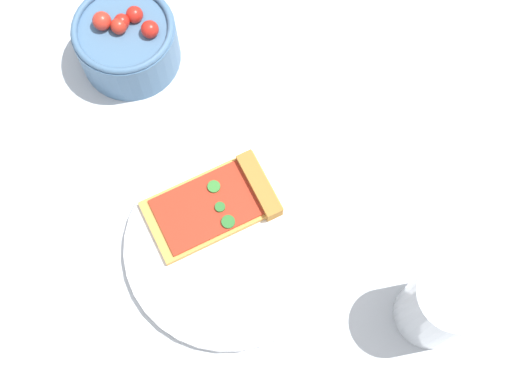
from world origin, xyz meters
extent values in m
plane|color=silver|center=(0.00, 0.00, 0.00)|extent=(2.40, 2.40, 0.00)
cylinder|color=white|center=(0.04, 0.00, 0.01)|extent=(0.24, 0.24, 0.01)
cube|color=gold|center=(0.00, -0.03, 0.02)|extent=(0.16, 0.17, 0.01)
cube|color=#B77A33|center=(-0.04, 0.02, 0.02)|extent=(0.08, 0.07, 0.02)
cube|color=#B22D19|center=(0.00, -0.03, 0.02)|extent=(0.14, 0.14, 0.00)
cylinder|color=#388433|center=(-0.02, -0.03, 0.03)|extent=(0.02, 0.02, 0.00)
cylinder|color=#2D722D|center=(0.01, -0.01, 0.03)|extent=(0.02, 0.02, 0.00)
cylinder|color=#2D722D|center=(0.00, -0.02, 0.03)|extent=(0.01, 0.01, 0.00)
cylinder|color=#4C7299|center=(-0.17, -0.19, 0.03)|extent=(0.13, 0.13, 0.07)
torus|color=#4C7299|center=(-0.17, -0.19, 0.07)|extent=(0.12, 0.12, 0.01)
sphere|color=red|center=(-0.17, -0.22, 0.08)|extent=(0.02, 0.02, 0.02)
sphere|color=red|center=(-0.17, -0.20, 0.07)|extent=(0.02, 0.02, 0.02)
sphere|color=red|center=(-0.18, -0.19, 0.07)|extent=(0.02, 0.02, 0.02)
sphere|color=red|center=(-0.19, -0.18, 0.07)|extent=(0.02, 0.02, 0.02)
sphere|color=red|center=(-0.18, -0.16, 0.07)|extent=(0.02, 0.02, 0.02)
cylinder|color=silver|center=(0.05, 0.24, 0.06)|extent=(0.08, 0.08, 0.12)
cylinder|color=black|center=(0.05, 0.24, 0.05)|extent=(0.07, 0.07, 0.09)
camera|label=1|loc=(0.23, 0.09, 0.80)|focal=49.37mm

